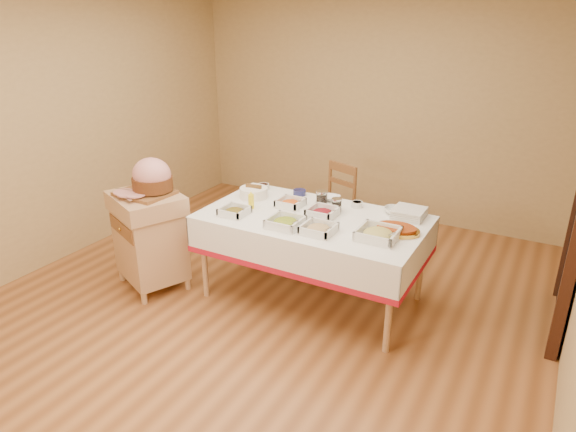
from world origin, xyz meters
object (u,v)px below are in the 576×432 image
(ham_on_board, at_px, (151,179))
(preserve_jar_left, at_px, (322,199))
(bread_basket, at_px, (254,192))
(brass_platter, at_px, (396,229))
(butcher_cart, at_px, (150,235))
(preserve_jar_right, at_px, (337,205))
(mustard_bottle, at_px, (251,201))
(plate_stack, at_px, (409,213))
(dining_table, at_px, (313,235))
(dining_chair, at_px, (332,207))

(ham_on_board, height_order, preserve_jar_left, ham_on_board)
(bread_basket, distance_m, brass_platter, 1.37)
(butcher_cart, distance_m, preserve_jar_right, 1.66)
(mustard_bottle, bearing_deg, plate_stack, 20.00)
(mustard_bottle, bearing_deg, butcher_cart, -153.23)
(preserve_jar_right, distance_m, plate_stack, 0.60)
(dining_table, distance_m, preserve_jar_right, 0.32)
(dining_chair, distance_m, preserve_jar_right, 0.92)
(ham_on_board, distance_m, brass_platter, 2.07)
(preserve_jar_left, bearing_deg, brass_platter, -18.56)
(preserve_jar_right, xyz_separation_m, bread_basket, (-0.79, -0.05, -0.00))
(brass_platter, bearing_deg, preserve_jar_left, 161.44)
(dining_chair, relative_size, plate_stack, 3.61)
(preserve_jar_left, relative_size, bread_basket, 0.51)
(mustard_bottle, xyz_separation_m, bread_basket, (-0.13, 0.24, -0.02))
(preserve_jar_right, xyz_separation_m, mustard_bottle, (-0.66, -0.30, 0.02))
(mustard_bottle, bearing_deg, preserve_jar_left, 36.69)
(dining_table, distance_m, plate_stack, 0.81)
(dining_table, height_order, butcher_cart, butcher_cart)
(dining_chair, xyz_separation_m, mustard_bottle, (-0.29, -1.06, 0.37))
(mustard_bottle, bearing_deg, bread_basket, 118.15)
(brass_platter, bearing_deg, butcher_cart, -165.70)
(dining_chair, distance_m, preserve_jar_left, 0.81)
(preserve_jar_left, bearing_deg, bread_basket, -168.97)
(dining_chair, distance_m, plate_stack, 1.18)
(preserve_jar_right, distance_m, mustard_bottle, 0.72)
(butcher_cart, bearing_deg, dining_table, 20.06)
(ham_on_board, height_order, preserve_jar_right, ham_on_board)
(plate_stack, bearing_deg, dining_table, -152.24)
(dining_table, bearing_deg, dining_chair, 104.85)
(mustard_bottle, distance_m, brass_platter, 1.24)
(bread_basket, height_order, plate_stack, bread_basket)
(plate_stack, bearing_deg, dining_chair, 147.29)
(preserve_jar_right, bearing_deg, ham_on_board, -154.92)
(preserve_jar_right, relative_size, brass_platter, 0.31)
(dining_table, relative_size, preserve_jar_left, 14.12)
(ham_on_board, xyz_separation_m, plate_stack, (2.00, 0.82, -0.21))
(dining_chair, bearing_deg, preserve_jar_right, -63.89)
(brass_platter, bearing_deg, mustard_bottle, -174.76)
(dining_table, xyz_separation_m, ham_on_board, (-1.31, -0.46, 0.41))
(preserve_jar_right, height_order, mustard_bottle, mustard_bottle)
(dining_table, relative_size, ham_on_board, 3.81)
(preserve_jar_right, relative_size, mustard_bottle, 0.72)
(butcher_cart, height_order, plate_stack, butcher_cart)
(dining_table, distance_m, dining_chair, 1.02)
(butcher_cart, distance_m, preserve_jar_left, 1.55)
(preserve_jar_right, bearing_deg, butcher_cart, -154.43)
(preserve_jar_left, bearing_deg, dining_chair, 106.32)
(dining_table, bearing_deg, plate_stack, 27.76)
(butcher_cart, relative_size, mustard_bottle, 5.63)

